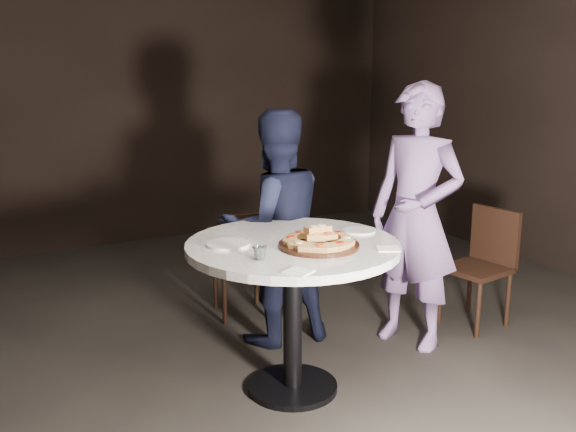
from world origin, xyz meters
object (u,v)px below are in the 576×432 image
(focaccia_pile, at_px, (319,238))
(chair_right, at_px, (484,258))
(diner_navy, at_px, (274,228))
(table, at_px, (293,271))
(chair_far, at_px, (243,257))
(diner_teal, at_px, (416,217))
(serving_board, at_px, (319,245))
(water_glass, at_px, (260,253))

(focaccia_pile, relative_size, chair_right, 0.47)
(focaccia_pile, height_order, diner_navy, diner_navy)
(table, relative_size, chair_far, 1.57)
(table, xyz_separation_m, diner_teal, (0.97, 0.17, 0.14))
(focaccia_pile, xyz_separation_m, diner_teal, (0.90, 0.30, -0.06))
(serving_board, bearing_deg, diner_navy, 77.89)
(serving_board, height_order, chair_right, serving_board)
(chair_right, height_order, diner_teal, diner_teal)
(chair_right, relative_size, diner_teal, 0.48)
(diner_navy, bearing_deg, focaccia_pile, 84.12)
(focaccia_pile, bearing_deg, water_glass, -173.65)
(table, distance_m, water_glass, 0.38)
(table, xyz_separation_m, serving_board, (0.07, -0.14, 0.16))
(focaccia_pile, distance_m, diner_teal, 0.95)
(serving_board, distance_m, diner_teal, 0.95)
(serving_board, distance_m, diner_navy, 0.80)
(serving_board, bearing_deg, diner_teal, 18.67)
(focaccia_pile, bearing_deg, diner_teal, 18.63)
(focaccia_pile, xyz_separation_m, diner_navy, (0.17, 0.78, -0.14))
(diner_navy, bearing_deg, serving_board, 84.14)
(water_glass, bearing_deg, focaccia_pile, 6.35)
(focaccia_pile, bearing_deg, diner_navy, 77.88)
(diner_teal, bearing_deg, water_glass, -95.99)
(table, height_order, focaccia_pile, focaccia_pile)
(diner_navy, distance_m, diner_teal, 0.88)
(chair_far, distance_m, chair_right, 1.64)
(chair_right, bearing_deg, focaccia_pile, -85.05)
(water_glass, height_order, diner_navy, diner_navy)
(table, height_order, diner_teal, diner_teal)
(serving_board, xyz_separation_m, focaccia_pile, (-0.00, 0.00, 0.04))
(table, distance_m, serving_board, 0.23)
(serving_board, xyz_separation_m, water_glass, (-0.36, -0.04, 0.02))
(table, distance_m, chair_far, 1.10)
(serving_board, distance_m, chair_far, 1.27)
(chair_right, relative_size, diner_navy, 0.54)
(focaccia_pile, distance_m, chair_far, 1.28)
(serving_board, height_order, diner_teal, diner_teal)
(focaccia_pile, distance_m, water_glass, 0.36)
(table, distance_m, diner_teal, 1.00)
(water_glass, height_order, chair_far, water_glass)
(focaccia_pile, relative_size, chair_far, 0.48)
(table, xyz_separation_m, water_glass, (-0.29, -0.18, 0.19))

